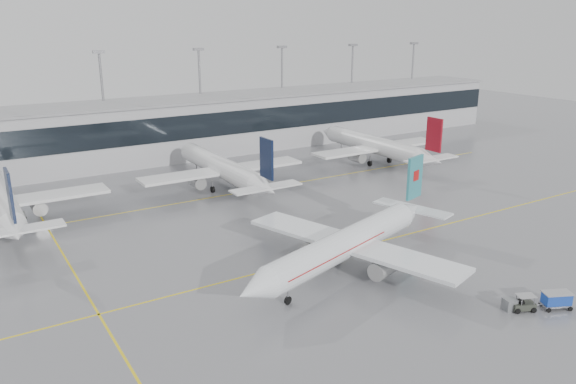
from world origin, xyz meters
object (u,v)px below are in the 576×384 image
air_canada_jet (350,242)px  gse_unit (510,304)px  baggage_tug (523,305)px  baggage_cart (557,299)px

air_canada_jet → gse_unit: (7.89, -16.44, -2.92)m
baggage_tug → baggage_cart: size_ratio=1.05×
air_canada_jet → baggage_tug: air_canada_jet is taller
gse_unit → baggage_tug: bearing=-21.0°
baggage_cart → gse_unit: size_ratio=2.67×
baggage_tug → gse_unit: size_ratio=2.80×
baggage_cart → air_canada_jet: bearing=148.2°
baggage_cart → gse_unit: baggage_cart is taller
baggage_tug → gse_unit: 1.33m
baggage_tug → gse_unit: (-1.08, 0.77, 0.02)m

